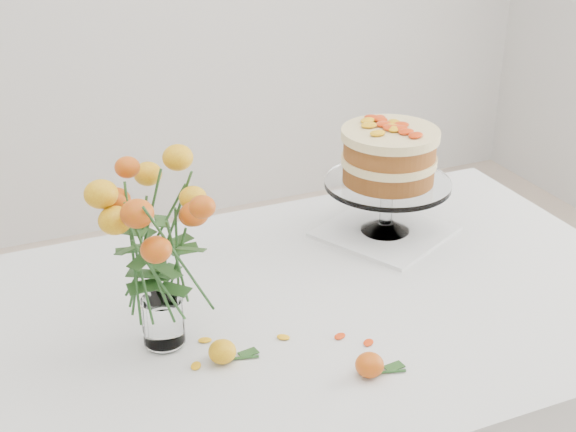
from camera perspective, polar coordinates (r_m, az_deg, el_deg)
table at (r=1.70m, az=2.09°, el=-8.26°), size 1.43×0.93×0.76m
napkin at (r=1.93m, az=6.89°, el=-1.10°), size 0.36×0.36×0.01m
cake_stand at (r=1.85m, az=7.19°, el=3.89°), size 0.29×0.29×0.26m
rose_vase at (r=1.42m, az=-9.36°, el=-1.35°), size 0.34×0.34×0.39m
loose_rose_near at (r=1.47m, az=-4.68°, el=-9.59°), size 0.09×0.05×0.04m
loose_rose_far at (r=1.44m, az=5.83°, el=-10.50°), size 0.09×0.05×0.04m
stray_petal_a at (r=1.54m, az=-0.33°, el=-8.62°), size 0.03×0.02×0.00m
stray_petal_b at (r=1.55m, az=3.71°, el=-8.54°), size 0.03×0.02×0.00m
stray_petal_c at (r=1.53m, az=5.74°, el=-8.96°), size 0.03×0.02×0.00m
stray_petal_d at (r=1.54m, az=-5.93°, el=-8.78°), size 0.03×0.02×0.00m
stray_petal_e at (r=1.48m, az=-6.57°, el=-10.55°), size 0.03×0.02×0.00m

